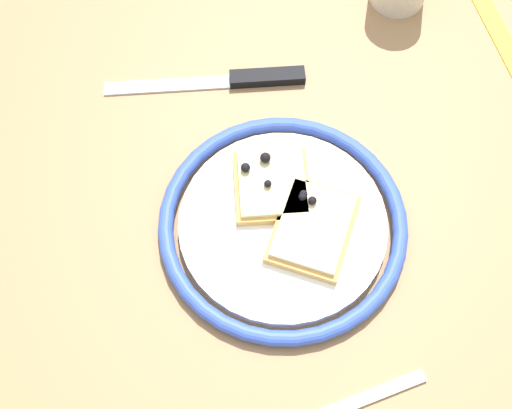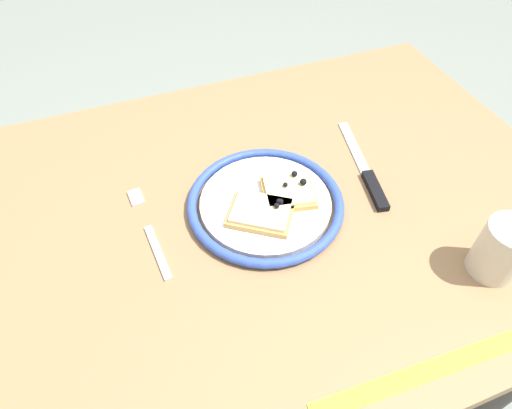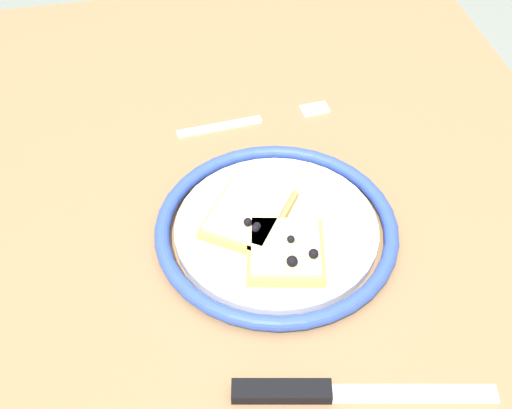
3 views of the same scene
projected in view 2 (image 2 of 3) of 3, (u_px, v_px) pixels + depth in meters
ground_plane at (261, 373)px, 1.31m from camera, size 6.00×6.00×0.00m
dining_table at (265, 240)px, 0.82m from camera, size 1.09×0.78×0.76m
plate at (267, 203)px, 0.74m from camera, size 0.26×0.26×0.02m
pizza_slice_near at (261, 212)px, 0.71m from camera, size 0.13×0.12×0.03m
pizza_slice_far at (288, 190)px, 0.74m from camera, size 0.10×0.10×0.03m
knife at (369, 178)px, 0.79m from camera, size 0.07×0.24×0.01m
fork at (149, 230)px, 0.71m from camera, size 0.03×0.20×0.00m
cup at (502, 250)px, 0.63m from camera, size 0.07×0.07×0.09m
measuring_tape at (427, 371)px, 0.56m from camera, size 0.32×0.04×0.00m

